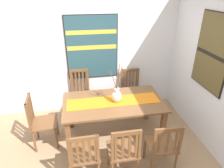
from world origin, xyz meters
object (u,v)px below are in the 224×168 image
at_px(centerpiece_vase, 117,95).
at_px(painting_on_back_wall, 92,48).
at_px(chair_3, 131,89).
at_px(dining_table, 113,107).
at_px(chair_0, 40,121).
at_px(chair_1, 162,146).
at_px(chair_5, 123,151).
at_px(chair_4, 80,92).
at_px(chair_2, 84,155).
at_px(painting_on_side_wall, 212,53).

xyz_separation_m(centerpiece_vase, painting_on_back_wall, (-0.30, 1.10, 0.52)).
bearing_deg(chair_3, dining_table, -123.10).
distance_m(dining_table, chair_0, 1.27).
bearing_deg(painting_on_back_wall, chair_1, -67.42).
bearing_deg(dining_table, chair_5, -91.28).
distance_m(centerpiece_vase, chair_4, 1.17).
height_order(centerpiece_vase, chair_5, centerpiece_vase).
xyz_separation_m(centerpiece_vase, chair_4, (-0.61, 0.92, -0.39)).
relative_size(chair_1, chair_4, 0.92).
bearing_deg(chair_3, chair_1, -89.78).
xyz_separation_m(dining_table, chair_3, (0.55, 0.85, -0.15)).
xyz_separation_m(chair_2, painting_on_back_wall, (0.32, 1.93, 0.93)).
bearing_deg(chair_2, dining_table, 56.76).
relative_size(chair_1, chair_3, 0.97).
bearing_deg(dining_table, chair_4, 121.87).
xyz_separation_m(chair_3, painting_on_side_wall, (0.98, -1.06, 1.11)).
xyz_separation_m(chair_2, chair_3, (1.12, 1.71, 0.01)).
relative_size(chair_4, painting_on_back_wall, 0.74).
bearing_deg(chair_0, chair_1, -25.79).
bearing_deg(chair_0, chair_5, -35.78).
distance_m(chair_1, painting_on_side_wall, 1.64).
xyz_separation_m(centerpiece_vase, chair_5, (-0.07, -0.87, -0.40)).
relative_size(dining_table, centerpiece_vase, 2.50).
relative_size(painting_on_back_wall, painting_on_side_wall, 1.08).
height_order(chair_2, painting_on_back_wall, painting_on_back_wall).
relative_size(dining_table, chair_4, 1.78).
xyz_separation_m(dining_table, painting_on_side_wall, (1.54, -0.21, 0.96)).
height_order(centerpiece_vase, chair_4, centerpiece_vase).
relative_size(centerpiece_vase, chair_4, 0.71).
xyz_separation_m(dining_table, chair_0, (-1.26, 0.00, -0.15)).
height_order(chair_3, chair_5, chair_5).
distance_m(chair_5, painting_on_side_wall, 2.03).
bearing_deg(painting_on_back_wall, centerpiece_vase, -74.75).
relative_size(chair_2, chair_4, 0.93).
relative_size(dining_table, chair_5, 1.85).
distance_m(chair_4, painting_on_side_wall, 2.61).
bearing_deg(chair_3, painting_on_side_wall, -47.12).
relative_size(chair_1, chair_5, 0.96).
distance_m(chair_3, painting_on_back_wall, 1.24).
bearing_deg(chair_2, painting_on_side_wall, 17.27).
bearing_deg(chair_4, dining_table, -58.13).
bearing_deg(chair_2, centerpiece_vase, 53.72).
xyz_separation_m(painting_on_back_wall, painting_on_side_wall, (1.79, -1.28, 0.19)).
distance_m(chair_1, chair_3, 1.73).
distance_m(centerpiece_vase, painting_on_back_wall, 1.25).
relative_size(centerpiece_vase, painting_on_side_wall, 0.57).
xyz_separation_m(chair_0, chair_2, (0.69, -0.86, -0.01)).
bearing_deg(chair_5, centerpiece_vase, 85.41).
height_order(chair_1, painting_on_side_wall, painting_on_side_wall).
bearing_deg(chair_4, chair_0, -128.11).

